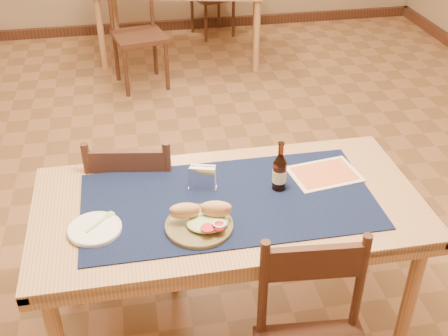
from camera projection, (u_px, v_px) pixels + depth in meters
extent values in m
cube|color=#91613F|center=(203.00, 225.00, 3.39)|extent=(6.00, 7.00, 0.02)
cylinder|color=tan|center=(409.00, 302.00, 2.38)|extent=(0.06, 0.06, 0.71)
cylinder|color=tan|center=(68.00, 245.00, 2.68)|extent=(0.06, 0.06, 0.71)
cylinder|color=tan|center=(353.00, 211.00, 2.91)|extent=(0.06, 0.06, 0.71)
cube|color=tan|center=(228.00, 205.00, 2.33)|extent=(1.60, 0.80, 0.04)
cube|color=#101D3C|center=(228.00, 201.00, 2.31)|extent=(1.20, 0.60, 0.01)
cube|color=#432418|center=(155.00, 26.00, 6.21)|extent=(6.00, 0.06, 0.10)
cylinder|color=tan|center=(101.00, 33.00, 5.15)|extent=(0.06, 0.06, 0.71)
cylinder|color=tan|center=(257.00, 35.00, 5.11)|extent=(0.06, 0.06, 0.71)
cylinder|color=tan|center=(115.00, 11.00, 5.69)|extent=(0.06, 0.06, 0.71)
cylinder|color=tan|center=(256.00, 13.00, 5.64)|extent=(0.06, 0.06, 0.71)
cylinder|color=#432418|center=(177.00, 214.00, 3.10)|extent=(0.04, 0.04, 0.44)
cylinder|color=#432418|center=(113.00, 215.00, 3.09)|extent=(0.04, 0.04, 0.44)
cylinder|color=#432418|center=(174.00, 258.00, 2.80)|extent=(0.04, 0.04, 0.44)
cylinder|color=#432418|center=(103.00, 259.00, 2.80)|extent=(0.04, 0.04, 0.44)
cube|color=#432418|center=(138.00, 202.00, 2.83)|extent=(0.47, 0.47, 0.04)
cube|color=#432418|center=(127.00, 165.00, 2.48)|extent=(0.35, 0.09, 0.14)
cylinder|color=#432418|center=(169.00, 186.00, 2.55)|extent=(0.04, 0.04, 0.45)
cylinder|color=#432418|center=(91.00, 187.00, 2.54)|extent=(0.04, 0.04, 0.45)
cube|color=#432418|center=(315.00, 263.00, 1.95)|extent=(0.36, 0.06, 0.14)
cylinder|color=#432418|center=(263.00, 290.00, 2.00)|extent=(0.04, 0.04, 0.45)
cylinder|color=#432418|center=(360.00, 283.00, 2.03)|extent=(0.04, 0.04, 0.45)
cylinder|color=#432418|center=(126.00, 72.00, 4.73)|extent=(0.04, 0.04, 0.45)
cylinder|color=#432418|center=(167.00, 66.00, 4.84)|extent=(0.04, 0.04, 0.45)
cylinder|color=#432418|center=(116.00, 57.00, 5.01)|extent=(0.04, 0.04, 0.45)
cylinder|color=#432418|center=(155.00, 51.00, 5.12)|extent=(0.04, 0.04, 0.45)
cube|color=#432418|center=(139.00, 36.00, 4.80)|extent=(0.49, 0.49, 0.04)
cylinder|color=#432418|center=(110.00, 6.00, 4.76)|extent=(0.04, 0.04, 0.46)
cylinder|color=#432418|center=(151.00, 1.00, 4.88)|extent=(0.04, 0.04, 0.46)
cylinder|color=#432418|center=(219.00, 9.00, 6.21)|extent=(0.03, 0.03, 0.41)
cylinder|color=#432418|center=(192.00, 14.00, 6.08)|extent=(0.03, 0.03, 0.41)
cylinder|color=#432418|center=(233.00, 18.00, 5.97)|extent=(0.03, 0.03, 0.41)
cylinder|color=#432418|center=(206.00, 23.00, 5.84)|extent=(0.03, 0.03, 0.41)
cylinder|color=brown|center=(199.00, 226.00, 2.16)|extent=(0.26, 0.26, 0.02)
torus|color=brown|center=(199.00, 225.00, 2.16)|extent=(0.27, 0.27, 0.01)
ellipsoid|color=#C1E09A|center=(207.00, 223.00, 2.14)|extent=(0.16, 0.13, 0.03)
ellipsoid|color=tan|center=(185.00, 211.00, 2.14)|extent=(0.12, 0.05, 0.06)
ellipsoid|color=tan|center=(216.00, 209.00, 2.15)|extent=(0.13, 0.07, 0.07)
cylinder|color=red|center=(208.00, 228.00, 2.09)|extent=(0.05, 0.05, 0.01)
cylinder|color=red|center=(219.00, 227.00, 2.09)|extent=(0.05, 0.05, 0.01)
torus|color=silver|center=(219.00, 224.00, 2.09)|extent=(0.05, 0.05, 0.01)
cylinder|color=white|center=(95.00, 229.00, 2.14)|extent=(0.21, 0.21, 0.01)
torus|color=white|center=(95.00, 228.00, 2.14)|extent=(0.21, 0.21, 0.01)
cube|color=#7FC46B|center=(97.00, 224.00, 2.15)|extent=(0.09, 0.09, 0.00)
cube|color=#7FC46B|center=(110.00, 214.00, 2.21)|extent=(0.04, 0.04, 0.00)
cylinder|color=#3F1A0B|center=(279.00, 175.00, 2.35)|extent=(0.06, 0.06, 0.13)
cone|color=#3F1A0B|center=(280.00, 159.00, 2.30)|extent=(0.06, 0.06, 0.03)
cylinder|color=#3F1A0B|center=(281.00, 150.00, 2.28)|extent=(0.02, 0.02, 0.05)
cylinder|color=#3F1A0B|center=(281.00, 144.00, 2.26)|extent=(0.03, 0.03, 0.01)
cylinder|color=beige|center=(279.00, 175.00, 2.35)|extent=(0.06, 0.06, 0.06)
cube|color=silver|center=(203.00, 187.00, 2.39)|extent=(0.13, 0.08, 0.00)
cube|color=silver|center=(202.00, 179.00, 2.34)|extent=(0.11, 0.04, 0.10)
cube|color=silver|center=(203.00, 174.00, 2.37)|extent=(0.11, 0.04, 0.10)
cube|color=white|center=(202.00, 178.00, 2.36)|extent=(0.11, 0.06, 0.09)
cube|color=#4287D4|center=(202.00, 178.00, 2.34)|extent=(0.07, 0.02, 0.03)
cube|color=beige|center=(324.00, 174.00, 2.47)|extent=(0.32, 0.26, 0.00)
cube|color=#DB6738|center=(324.00, 173.00, 2.47)|extent=(0.28, 0.21, 0.00)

